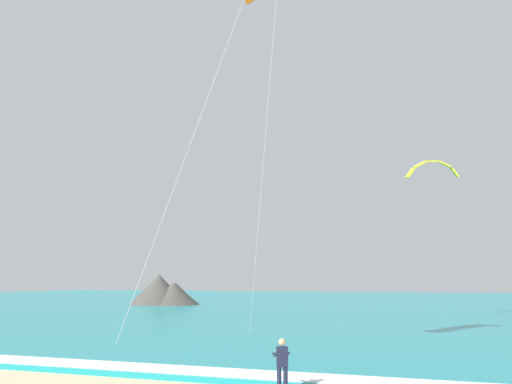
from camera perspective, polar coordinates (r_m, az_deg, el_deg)
The scene contains 5 objects.
sea at distance 77.31m, azimuth 16.45°, elevation -11.52°, with size 200.00×120.00×0.20m, color teal.
surf_foam at distance 18.78m, azimuth 8.03°, elevation -19.39°, with size 200.00×1.60×0.04m, color white.
kitesurfer at distance 17.06m, azimuth 2.84°, elevation -18.04°, with size 0.66×0.65×1.69m.
kite_distant at distance 46.55m, azimuth 18.53°, elevation 2.57°, with size 4.37×1.84×1.57m.
headland_left at distance 70.71m, azimuth -9.54°, elevation -10.70°, with size 9.61×7.82×4.06m.
Camera 1 is at (3.55, -4.51, 3.52)m, focal length 36.94 mm.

